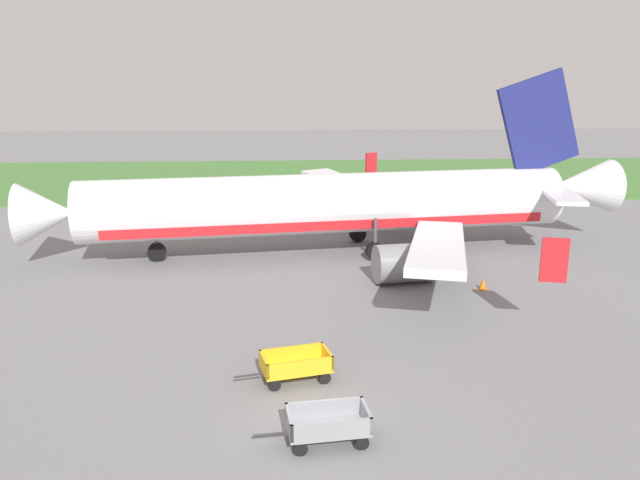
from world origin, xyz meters
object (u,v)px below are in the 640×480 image
airplane (344,204)px  baggage_cart_third_in_row (296,365)px  traffic_cone_near_plane (483,284)px  baggage_cart_second_in_row (328,424)px

airplane → baggage_cart_third_in_row: airplane is taller
airplane → traffic_cone_near_plane: size_ratio=62.70×
airplane → baggage_cart_second_in_row: (-2.53, -21.60, -2.45)m
baggage_cart_second_in_row → baggage_cart_third_in_row: bearing=102.0°
baggage_cart_third_in_row → airplane: bearing=78.9°
baggage_cart_second_in_row → traffic_cone_near_plane: baggage_cart_second_in_row is taller
baggage_cart_second_in_row → baggage_cart_third_in_row: 4.25m
airplane → baggage_cart_third_in_row: size_ratio=10.39×
traffic_cone_near_plane → baggage_cart_third_in_row: bearing=-136.1°
airplane → traffic_cone_near_plane: (6.62, -7.80, -2.75)m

